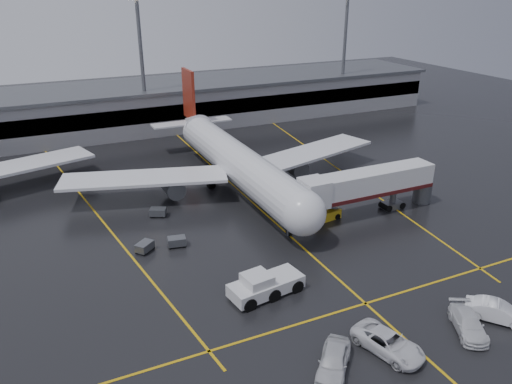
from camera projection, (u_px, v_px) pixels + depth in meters
name	position (u px, v px, depth m)	size (l,w,h in m)	color
ground	(263.00, 212.00, 64.87)	(220.00, 220.00, 0.00)	black
apron_line_centre	(263.00, 212.00, 64.87)	(0.25, 90.00, 0.02)	gold
apron_line_stop	(366.00, 303.00, 46.49)	(60.00, 0.25, 0.02)	gold
apron_line_left	(94.00, 210.00, 65.46)	(0.25, 70.00, 0.02)	gold
apron_line_right	(337.00, 168.00, 80.20)	(0.25, 70.00, 0.02)	gold
terminal	(163.00, 104.00, 103.22)	(122.00, 19.00, 8.60)	gray
light_mast_mid	(142.00, 59.00, 92.37)	(3.00, 1.20, 25.45)	#595B60
light_mast_right	(345.00, 47.00, 109.83)	(3.00, 1.20, 25.45)	#595B60
main_airliner	(234.00, 160.00, 71.33)	(48.80, 45.60, 14.10)	silver
jet_bridge	(369.00, 186.00, 62.93)	(19.90, 3.40, 6.05)	silver
pushback_tractor	(264.00, 286.00, 47.41)	(7.59, 4.02, 2.59)	silver
belt_loader	(325.00, 215.00, 62.74)	(4.15, 2.36, 2.50)	gold
service_van_a	(388.00, 343.00, 40.16)	(2.82, 6.12, 1.70)	silver
service_van_b	(468.00, 323.00, 42.55)	(2.20, 5.42, 1.57)	silver
service_van_c	(497.00, 312.00, 43.89)	(1.89, 5.43, 1.79)	white
service_van_d	(334.00, 361.00, 38.14)	(2.19, 5.44, 1.85)	silver
baggage_cart_a	(177.00, 241.00, 56.33)	(2.19, 1.62, 1.12)	#595B60
baggage_cart_b	(145.00, 246.00, 55.23)	(2.37, 2.28, 1.12)	#595B60
baggage_cart_c	(158.00, 212.00, 63.52)	(2.37, 2.05, 1.12)	#595B60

